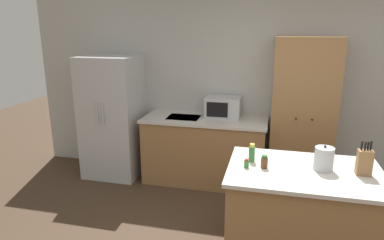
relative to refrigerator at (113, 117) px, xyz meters
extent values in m
cube|color=#B2B2AD|center=(2.29, 0.38, 0.43)|extent=(7.20, 0.06, 2.60)
cube|color=#B7BABC|center=(0.00, 0.00, 0.00)|extent=(0.78, 0.71, 1.73)
cylinder|color=silver|center=(-0.04, -0.37, 0.14)|extent=(0.02, 0.02, 0.30)
cylinder|color=silver|center=(0.04, -0.37, 0.14)|extent=(0.02, 0.02, 0.30)
cube|color=olive|center=(1.34, 0.03, -0.42)|extent=(1.64, 0.64, 0.88)
cube|color=beige|center=(1.34, 0.03, 0.03)|extent=(1.68, 0.68, 0.03)
cube|color=#9EA0A3|center=(1.05, 0.03, 0.05)|extent=(0.44, 0.34, 0.01)
cube|color=olive|center=(2.61, 0.10, 0.14)|extent=(0.78, 0.52, 2.01)
sphere|color=black|center=(2.51, -0.17, 0.18)|extent=(0.02, 0.02, 0.02)
sphere|color=black|center=(2.70, -0.17, 0.18)|extent=(0.02, 0.02, 0.02)
cube|color=olive|center=(2.54, -1.40, -0.43)|extent=(1.29, 0.86, 0.86)
cube|color=beige|center=(2.54, -1.40, 0.02)|extent=(1.35, 0.92, 0.03)
cube|color=#B2B5B7|center=(1.57, 0.16, 0.19)|extent=(0.47, 0.34, 0.28)
cube|color=black|center=(1.52, -0.01, 0.19)|extent=(0.28, 0.01, 0.20)
cube|color=olive|center=(3.02, -1.39, 0.14)|extent=(0.12, 0.09, 0.22)
cylinder|color=black|center=(2.98, -1.38, 0.29)|extent=(0.02, 0.02, 0.08)
cylinder|color=black|center=(3.00, -1.39, 0.29)|extent=(0.02, 0.02, 0.08)
cylinder|color=black|center=(3.03, -1.38, 0.29)|extent=(0.02, 0.02, 0.08)
cylinder|color=black|center=(3.05, -1.37, 0.30)|extent=(0.02, 0.02, 0.08)
cylinder|color=#337033|center=(2.03, -1.47, 0.07)|extent=(0.04, 0.04, 0.07)
cylinder|color=red|center=(2.03, -1.47, 0.11)|extent=(0.03, 0.03, 0.01)
cylinder|color=#563319|center=(2.19, -1.44, 0.08)|extent=(0.06, 0.06, 0.10)
cylinder|color=#286628|center=(2.19, -1.44, 0.14)|extent=(0.05, 0.05, 0.02)
cylinder|color=#337033|center=(2.06, -1.31, 0.11)|extent=(0.06, 0.06, 0.14)
cylinder|color=#E5DB4C|center=(2.06, -1.31, 0.19)|extent=(0.04, 0.04, 0.03)
cylinder|color=#B2B5B7|center=(2.69, -1.35, 0.14)|extent=(0.17, 0.17, 0.21)
sphere|color=#262628|center=(2.69, -1.35, 0.25)|extent=(0.02, 0.02, 0.02)
camera|label=1|loc=(2.22, -4.36, 1.28)|focal=32.00mm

